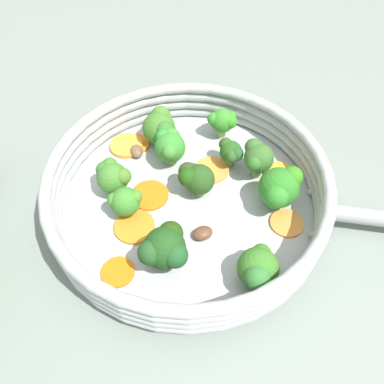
{
  "coord_description": "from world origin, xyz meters",
  "views": [
    {
      "loc": [
        -0.0,
        -0.27,
        0.38
      ],
      "look_at": [
        0.0,
        0.0,
        0.03
      ],
      "focal_mm": 35.0,
      "sensor_mm": 36.0,
      "label": 1
    }
  ],
  "objects_px": {
    "carrot_slice_5": "(139,144)",
    "broccoli_floret_4": "(226,121)",
    "broccoli_floret_6": "(235,152)",
    "broccoli_floret_10": "(170,248)",
    "broccoli_floret_7": "(283,189)",
    "broccoli_floret_1": "(163,127)",
    "carrot_slice_7": "(169,243)",
    "broccoli_floret_3": "(261,158)",
    "carrot_slice_0": "(122,272)",
    "broccoli_floret_2": "(263,269)",
    "carrot_slice_4": "(154,195)",
    "carrot_slice_1": "(139,226)",
    "broccoli_floret_8": "(200,178)",
    "mushroom_piece_1": "(140,151)",
    "broccoli_floret_5": "(117,176)",
    "carrot_slice_2": "(283,174)",
    "skillet": "(192,202)",
    "carrot_slice_3": "(215,170)",
    "mushroom_piece_0": "(207,233)",
    "carrot_slice_8": "(291,223)",
    "carrot_slice_6": "(130,146)",
    "broccoli_floret_9": "(173,146)",
    "broccoli_floret_0": "(129,201)"
  },
  "relations": [
    {
      "from": "broccoli_floret_0",
      "to": "broccoli_floret_2",
      "type": "height_order",
      "value": "broccoli_floret_2"
    },
    {
      "from": "broccoli_floret_0",
      "to": "mushroom_piece_1",
      "type": "xyz_separation_m",
      "value": [
        0.0,
        0.1,
        -0.02
      ]
    },
    {
      "from": "carrot_slice_6",
      "to": "broccoli_floret_10",
      "type": "xyz_separation_m",
      "value": [
        0.06,
        -0.18,
        0.03
      ]
    },
    {
      "from": "carrot_slice_3",
      "to": "carrot_slice_4",
      "type": "distance_m",
      "value": 0.09
    },
    {
      "from": "broccoli_floret_1",
      "to": "broccoli_floret_5",
      "type": "height_order",
      "value": "broccoli_floret_1"
    },
    {
      "from": "broccoli_floret_8",
      "to": "broccoli_floret_0",
      "type": "bearing_deg",
      "value": -158.42
    },
    {
      "from": "mushroom_piece_1",
      "to": "broccoli_floret_3",
      "type": "bearing_deg",
      "value": -13.66
    },
    {
      "from": "broccoli_floret_10",
      "to": "carrot_slice_8",
      "type": "bearing_deg",
      "value": 18.8
    },
    {
      "from": "broccoli_floret_7",
      "to": "mushroom_piece_0",
      "type": "distance_m",
      "value": 0.1
    },
    {
      "from": "carrot_slice_0",
      "to": "broccoli_floret_10",
      "type": "bearing_deg",
      "value": 12.16
    },
    {
      "from": "carrot_slice_5",
      "to": "broccoli_floret_10",
      "type": "distance_m",
      "value": 0.19
    },
    {
      "from": "broccoli_floret_4",
      "to": "carrot_slice_2",
      "type": "bearing_deg",
      "value": -47.09
    },
    {
      "from": "carrot_slice_7",
      "to": "broccoli_floret_1",
      "type": "xyz_separation_m",
      "value": [
        -0.01,
        0.16,
        0.03
      ]
    },
    {
      "from": "carrot_slice_4",
      "to": "broccoli_floret_0",
      "type": "bearing_deg",
      "value": -134.25
    },
    {
      "from": "carrot_slice_8",
      "to": "broccoli_floret_3",
      "type": "bearing_deg",
      "value": 110.48
    },
    {
      "from": "carrot_slice_2",
      "to": "carrot_slice_7",
      "type": "distance_m",
      "value": 0.18
    },
    {
      "from": "broccoli_floret_6",
      "to": "broccoli_floret_2",
      "type": "bearing_deg",
      "value": -85.38
    },
    {
      "from": "carrot_slice_2",
      "to": "carrot_slice_8",
      "type": "relative_size",
      "value": 1.02
    },
    {
      "from": "broccoli_floret_6",
      "to": "broccoli_floret_10",
      "type": "bearing_deg",
      "value": -119.36
    },
    {
      "from": "carrot_slice_3",
      "to": "carrot_slice_5",
      "type": "distance_m",
      "value": 0.11
    },
    {
      "from": "broccoli_floret_7",
      "to": "broccoli_floret_9",
      "type": "relative_size",
      "value": 1.09
    },
    {
      "from": "carrot_slice_5",
      "to": "carrot_slice_6",
      "type": "relative_size",
      "value": 0.86
    },
    {
      "from": "carrot_slice_0",
      "to": "broccoli_floret_2",
      "type": "distance_m",
      "value": 0.15
    },
    {
      "from": "broccoli_floret_8",
      "to": "mushroom_piece_1",
      "type": "distance_m",
      "value": 0.1
    },
    {
      "from": "carrot_slice_6",
      "to": "broccoli_floret_8",
      "type": "height_order",
      "value": "broccoli_floret_8"
    },
    {
      "from": "broccoli_floret_7",
      "to": "broccoli_floret_1",
      "type": "bearing_deg",
      "value": 141.53
    },
    {
      "from": "carrot_slice_0",
      "to": "carrot_slice_1",
      "type": "distance_m",
      "value": 0.06
    },
    {
      "from": "broccoli_floret_2",
      "to": "mushroom_piece_0",
      "type": "bearing_deg",
      "value": 133.58
    },
    {
      "from": "carrot_slice_5",
      "to": "broccoli_floret_4",
      "type": "xyz_separation_m",
      "value": [
        0.12,
        0.02,
        0.03
      ]
    },
    {
      "from": "broccoli_floret_3",
      "to": "skillet",
      "type": "bearing_deg",
      "value": -155.29
    },
    {
      "from": "carrot_slice_4",
      "to": "broccoli_floret_7",
      "type": "bearing_deg",
      "value": -6.24
    },
    {
      "from": "broccoli_floret_8",
      "to": "carrot_slice_1",
      "type": "bearing_deg",
      "value": -144.06
    },
    {
      "from": "carrot_slice_8",
      "to": "carrot_slice_2",
      "type": "bearing_deg",
      "value": 87.17
    },
    {
      "from": "broccoli_floret_10",
      "to": "skillet",
      "type": "bearing_deg",
      "value": 74.0
    },
    {
      "from": "skillet",
      "to": "carrot_slice_3",
      "type": "height_order",
      "value": "carrot_slice_3"
    },
    {
      "from": "broccoli_floret_7",
      "to": "broccoli_floret_3",
      "type": "bearing_deg",
      "value": 110.62
    },
    {
      "from": "broccoli_floret_5",
      "to": "broccoli_floret_7",
      "type": "distance_m",
      "value": 0.2
    },
    {
      "from": "carrot_slice_0",
      "to": "carrot_slice_8",
      "type": "height_order",
      "value": "same"
    },
    {
      "from": "carrot_slice_6",
      "to": "broccoli_floret_9",
      "type": "height_order",
      "value": "broccoli_floret_9"
    },
    {
      "from": "carrot_slice_8",
      "to": "broccoli_floret_4",
      "type": "height_order",
      "value": "broccoli_floret_4"
    },
    {
      "from": "broccoli_floret_4",
      "to": "carrot_slice_5",
      "type": "bearing_deg",
      "value": -172.04
    },
    {
      "from": "broccoli_floret_8",
      "to": "mushroom_piece_1",
      "type": "height_order",
      "value": "broccoli_floret_8"
    },
    {
      "from": "broccoli_floret_9",
      "to": "broccoli_floret_8",
      "type": "bearing_deg",
      "value": -57.53
    },
    {
      "from": "broccoli_floret_4",
      "to": "broccoli_floret_3",
      "type": "bearing_deg",
      "value": -62.6
    },
    {
      "from": "broccoli_floret_4",
      "to": "broccoli_floret_7",
      "type": "distance_m",
      "value": 0.13
    },
    {
      "from": "carrot_slice_1",
      "to": "carrot_slice_7",
      "type": "bearing_deg",
      "value": -33.01
    },
    {
      "from": "carrot_slice_7",
      "to": "broccoli_floret_1",
      "type": "bearing_deg",
      "value": 93.27
    },
    {
      "from": "carrot_slice_1",
      "to": "carrot_slice_5",
      "type": "height_order",
      "value": "same"
    },
    {
      "from": "broccoli_floret_3",
      "to": "broccoli_floret_7",
      "type": "distance_m",
      "value": 0.05
    },
    {
      "from": "carrot_slice_1",
      "to": "broccoli_floret_2",
      "type": "relative_size",
      "value": 0.89
    }
  ]
}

